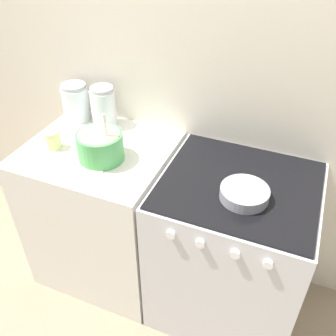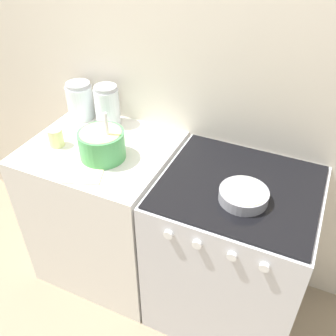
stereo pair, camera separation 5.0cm
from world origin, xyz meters
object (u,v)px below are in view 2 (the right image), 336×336
at_px(stove, 230,251).
at_px(mixing_bowl, 102,143).
at_px(baking_pan, 244,195).
at_px(storage_jar_middle, 107,108).
at_px(tin_can, 56,137).
at_px(storage_jar_left, 80,103).

bearing_deg(stove, mixing_bowl, -174.39).
distance_m(baking_pan, storage_jar_middle, 0.91).
bearing_deg(storage_jar_middle, baking_pan, -20.31).
height_order(stove, tin_can, tin_can).
relative_size(baking_pan, tin_can, 2.24).
relative_size(mixing_bowl, storage_jar_left, 1.23).
height_order(storage_jar_left, storage_jar_middle, storage_jar_middle).
distance_m(stove, mixing_bowl, 0.85).
xyz_separation_m(stove, mixing_bowl, (-0.67, -0.07, 0.52)).
relative_size(storage_jar_left, tin_can, 2.20).
xyz_separation_m(storage_jar_left, tin_can, (0.06, -0.30, -0.04)).
distance_m(storage_jar_left, storage_jar_middle, 0.18).
bearing_deg(tin_can, storage_jar_middle, 68.51).
relative_size(stove, tin_can, 9.52).
distance_m(baking_pan, tin_can, 0.97).
relative_size(baking_pan, storage_jar_middle, 0.94).
bearing_deg(tin_can, stove, 4.61).
height_order(baking_pan, tin_can, tin_can).
bearing_deg(baking_pan, mixing_bowl, 178.15).
bearing_deg(storage_jar_middle, tin_can, -111.49).
bearing_deg(mixing_bowl, stove, 5.61).
distance_m(stove, storage_jar_middle, 1.00).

